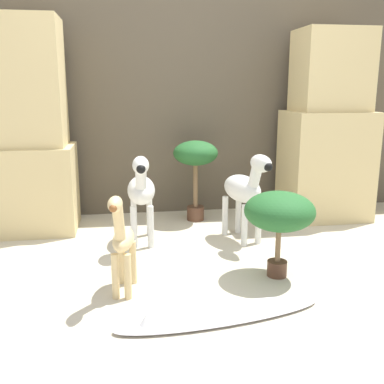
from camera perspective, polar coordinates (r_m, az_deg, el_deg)
ground_plane at (r=2.48m, az=3.27°, el=-12.59°), size 14.00×14.00×0.00m
wall_back at (r=3.89m, az=-1.80°, el=13.55°), size 6.40×0.08×2.20m
rock_pillar_left at (r=3.56m, az=-20.30°, el=6.69°), size 0.67×0.52×1.57m
rock_pillar_right at (r=3.87m, az=16.79°, el=6.94°), size 0.67×0.52×1.52m
zebra_right at (r=3.17m, az=6.76°, el=0.47°), size 0.29×0.53×0.65m
zebra_left at (r=3.11m, az=-6.47°, el=0.25°), size 0.20×0.53×0.65m
giraffe_figurine at (r=2.38m, az=-8.85°, el=-6.17°), size 0.15×0.40×0.57m
potted_palm_front at (r=2.59m, az=11.05°, el=-2.66°), size 0.40×0.40×0.50m
potted_palm_back at (r=3.62m, az=0.45°, el=4.28°), size 0.36×0.36×0.66m
surfboard at (r=2.23m, az=3.44°, el=-15.27°), size 1.06×0.37×0.08m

